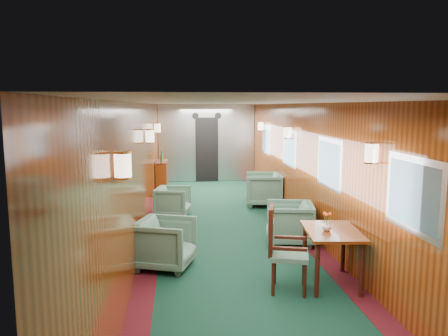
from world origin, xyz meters
name	(u,v)px	position (x,y,z in m)	size (l,w,h in m)	color
room	(228,147)	(0.00, 0.00, 1.63)	(12.00, 12.10, 2.40)	#0D3120
bulkhead	(207,144)	(0.00, 5.91, 1.18)	(2.98, 0.17, 2.39)	#B4B7BC
windows_right	(306,155)	(1.49, 0.25, 1.45)	(0.02, 8.60, 0.80)	silver
wall_sconces	(225,136)	(0.00, 0.57, 1.79)	(2.97, 7.97, 0.25)	#F8E1C2
dining_table	(332,239)	(1.11, -2.26, 0.62)	(0.79, 1.05, 0.74)	maroon
side_chair	(281,245)	(0.40, -2.39, 0.60)	(0.59, 0.61, 1.10)	#1E483B
credenza	(162,177)	(-1.34, 4.13, 0.45)	(0.31, 0.98, 1.15)	maroon
flower_vase	(327,226)	(1.03, -2.28, 0.80)	(0.13, 0.13, 0.13)	beige
armchair_left_near	(165,243)	(-1.09, -1.42, 0.36)	(0.77, 0.79, 0.72)	#1E483B
armchair_left_far	(173,202)	(-1.01, 1.57, 0.32)	(0.68, 0.70, 0.64)	#1E483B
armchair_right_near	(289,223)	(1.00, -0.52, 0.36)	(0.77, 0.79, 0.72)	#1E483B
armchair_right_far	(264,189)	(1.12, 2.39, 0.39)	(0.83, 0.85, 0.78)	#1E483B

